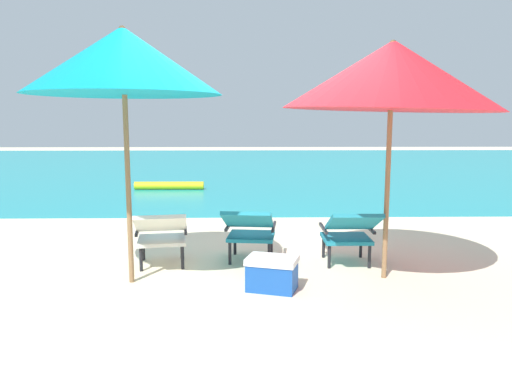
# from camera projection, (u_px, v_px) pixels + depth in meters

# --- Properties ---
(ground_plane) EXTENTS (40.00, 40.00, 0.00)m
(ground_plane) POSITION_uv_depth(u_px,v_px,m) (252.00, 205.00, 9.21)
(ground_plane) COLOR beige
(ocean_band) EXTENTS (40.00, 18.00, 0.01)m
(ocean_band) POSITION_uv_depth(u_px,v_px,m) (249.00, 166.00, 16.95)
(ocean_band) COLOR teal
(ocean_band) RESTS_ON ground_plane
(swim_buoy) EXTENTS (1.60, 0.18, 0.18)m
(swim_buoy) POSITION_uv_depth(u_px,v_px,m) (169.00, 186.00, 11.27)
(swim_buoy) COLOR yellow
(swim_buoy) RESTS_ON ocean_band
(lounge_chair_left) EXTENTS (0.66, 0.94, 0.68)m
(lounge_chair_left) POSITION_uv_depth(u_px,v_px,m) (161.00, 233.00, 5.22)
(lounge_chair_left) COLOR silver
(lounge_chair_left) RESTS_ON ground_plane
(lounge_chair_center) EXTENTS (0.63, 0.93, 0.68)m
(lounge_chair_center) POSITION_uv_depth(u_px,v_px,m) (250.00, 229.00, 5.40)
(lounge_chair_center) COLOR teal
(lounge_chair_center) RESTS_ON ground_plane
(lounge_chair_right) EXTENTS (0.55, 0.88, 0.68)m
(lounge_chair_right) POSITION_uv_depth(u_px,v_px,m) (349.00, 231.00, 5.29)
(lounge_chair_right) COLOR teal
(lounge_chair_right) RESTS_ON ground_plane
(beach_umbrella_left) EXTENTS (2.15, 2.15, 2.47)m
(beach_umbrella_left) POSITION_uv_depth(u_px,v_px,m) (123.00, 61.00, 4.54)
(beach_umbrella_left) COLOR olive
(beach_umbrella_left) RESTS_ON ground_plane
(beach_umbrella_right) EXTENTS (2.50, 2.49, 2.39)m
(beach_umbrella_right) POSITION_uv_depth(u_px,v_px,m) (392.00, 76.00, 4.69)
(beach_umbrella_right) COLOR olive
(beach_umbrella_right) RESTS_ON ground_plane
(cooler_box) EXTENTS (0.54, 0.44, 0.32)m
(cooler_box) POSITION_uv_depth(u_px,v_px,m) (272.00, 273.00, 4.61)
(cooler_box) COLOR #194CA5
(cooler_box) RESTS_ON ground_plane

